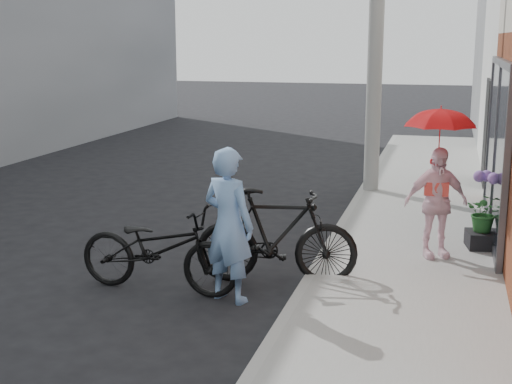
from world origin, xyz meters
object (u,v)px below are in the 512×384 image
at_px(officer, 228,225).
at_px(bike_left, 159,249).
at_px(bike_right, 277,236).
at_px(kimono_woman, 436,203).
at_px(planter, 483,240).
at_px(utility_pole, 377,5).

bearing_deg(officer, bike_left, 16.27).
bearing_deg(bike_left, bike_right, -60.14).
bearing_deg(kimono_woman, planter, 18.50).
relative_size(bike_left, kimono_woman, 1.37).
relative_size(bike_right, planter, 4.57).
bearing_deg(officer, planter, -118.38).
xyz_separation_m(bike_right, kimono_woman, (1.82, 1.21, 0.26)).
height_order(officer, kimono_woman, officer).
relative_size(officer, bike_right, 0.90).
relative_size(utility_pole, planter, 16.33).
distance_m(bike_left, kimono_woman, 3.61).
bearing_deg(utility_pole, kimono_woman, -72.63).
relative_size(utility_pole, bike_left, 3.53).
bearing_deg(officer, bike_right, -98.11).
bearing_deg(bike_right, planter, -64.17).
height_order(bike_left, bike_right, bike_right).
relative_size(kimono_woman, planter, 3.38).
relative_size(utility_pole, officer, 3.97).
xyz_separation_m(utility_pole, bike_right, (-0.57, -5.23, -2.91)).
height_order(utility_pole, bike_right, utility_pole).
distance_m(utility_pole, officer, 6.56).
relative_size(bike_left, bike_right, 1.01).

